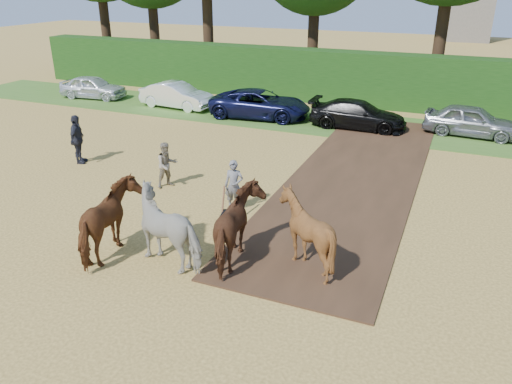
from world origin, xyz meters
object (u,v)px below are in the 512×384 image
object	(u,v)px
spectator_near	(167,165)
parked_cars	(381,114)
plough_team	(208,226)
spectator_far	(77,139)

from	to	relation	value
spectator_near	parked_cars	world-z (taller)	spectator_near
spectator_near	plough_team	world-z (taller)	plough_team
spectator_near	parked_cars	distance (m)	11.95
spectator_near	plough_team	distance (m)	5.35
spectator_far	plough_team	xyz separation A→B (m)	(8.29, -4.63, 0.01)
spectator_far	parked_cars	size ratio (longest dim) A/B	0.05
spectator_far	parked_cars	distance (m)	14.20
spectator_far	plough_team	size ratio (longest dim) A/B	0.29
spectator_far	spectator_near	bearing A→B (deg)	-119.86
parked_cars	spectator_near	bearing A→B (deg)	-118.49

